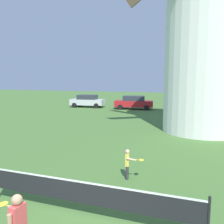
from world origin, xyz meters
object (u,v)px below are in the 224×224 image
Objects in this scene: parked_car_blue at (193,104)px; player_near at (18,224)px; tennis_net at (86,193)px; parked_car_silver at (87,101)px; player_far at (128,162)px; windmill at (208,14)px; parked_car_red at (134,102)px.

player_near is at bearing -96.35° from parked_car_blue.
tennis_net is 24.65m from parked_car_silver.
tennis_net is at bearing -96.94° from player_far.
windmill is 14.58× the size of player_far.
parked_car_red is at bearing 101.33° from tennis_net.
tennis_net is at bearing 71.44° from player_near.
player_near is 24.45m from parked_car_blue.
tennis_net is at bearing -78.67° from parked_car_red.
player_far is 0.26× the size of parked_car_blue.
tennis_net reaches higher than player_far.
parked_car_red reaches higher than player_near.
player_near is at bearing -104.30° from windmill.
parked_car_blue reaches higher than tennis_net.
parked_car_red and parked_car_blue have the same top height.
parked_car_silver is 0.93× the size of parked_car_red.
windmill is 11.97m from player_far.
tennis_net is 5.39× the size of player_far.
parked_car_silver is 1.05× the size of parked_car_blue.
parked_car_red is (-4.82, 19.61, 0.19)m from player_far.
parked_car_silver and parked_car_blue have the same top height.
parked_car_blue is (2.11, 22.54, 0.12)m from tennis_net.
parked_car_silver is (-10.47, 22.32, 0.12)m from tennis_net.
player_near reaches higher than player_far.
parked_car_blue is at bearing 84.65° from tennis_net.
parked_car_blue is at bearing 94.52° from windmill.
player_near is at bearing -101.59° from player_far.
windmill is at bearing -85.48° from parked_car_blue.
windmill is 2.71× the size of tennis_net.
tennis_net is 1.36× the size of parked_car_silver.
parked_car_silver reaches higher than player_far.
parked_car_silver reaches higher than player_near.
parked_car_silver is (-10.80, 19.56, 0.19)m from player_far.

